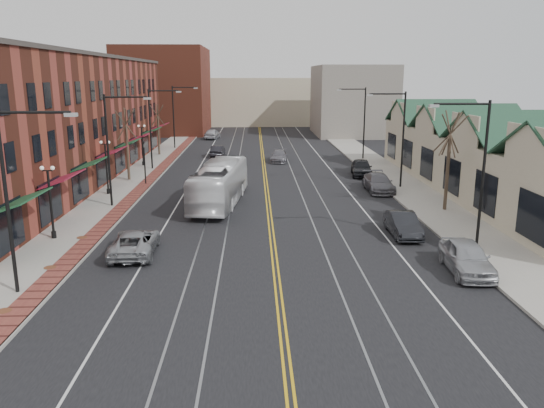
{
  "coord_description": "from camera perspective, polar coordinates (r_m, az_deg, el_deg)",
  "views": [
    {
      "loc": [
        -1.03,
        -22.13,
        9.4
      ],
      "look_at": [
        0.01,
        8.37,
        2.0
      ],
      "focal_mm": 35.0,
      "sensor_mm": 36.0,
      "label": 1
    }
  ],
  "objects": [
    {
      "name": "manhole_mid",
      "position": [
        28.64,
        -22.77,
        -6.3
      ],
      "size": [
        0.6,
        0.6,
        0.02
      ],
      "primitive_type": "cylinder",
      "color": "#592D19",
      "rests_on": "sidewalk_left"
    },
    {
      "name": "sidewalk_left",
      "position": [
        44.52,
        -16.17,
        0.99
      ],
      "size": [
        4.0,
        120.0,
        0.15
      ],
      "primitive_type": "cube",
      "color": "gray",
      "rests_on": "ground"
    },
    {
      "name": "parked_car_b",
      "position": [
        32.82,
        13.89,
        -2.14
      ],
      "size": [
        1.56,
        4.31,
        1.41
      ],
      "primitive_type": "imported",
      "rotation": [
        0.0,
        0.0,
        -0.02
      ],
      "color": "black",
      "rests_on": "ground"
    },
    {
      "name": "parked_suv",
      "position": [
        29.52,
        -14.55,
        -4.0
      ],
      "size": [
        2.49,
        5.0,
        1.36
      ],
      "primitive_type": "imported",
      "rotation": [
        0.0,
        0.0,
        3.19
      ],
      "color": "#9A9DA1",
      "rests_on": "ground"
    },
    {
      "name": "ground",
      "position": [
        24.06,
        0.68,
        -9.36
      ],
      "size": [
        160.0,
        160.0,
        0.0
      ],
      "primitive_type": "plane",
      "color": "black",
      "rests_on": "ground"
    },
    {
      "name": "lamppost_l_3",
      "position": [
        57.8,
        -13.76,
        6.09
      ],
      "size": [
        0.84,
        0.28,
        4.27
      ],
      "color": "black",
      "rests_on": "sidewalk_left"
    },
    {
      "name": "streetlight_r_1",
      "position": [
        45.96,
        13.42,
        7.8
      ],
      "size": [
        3.33,
        0.25,
        8.0
      ],
      "color": "black",
      "rests_on": "sidewalk_right"
    },
    {
      "name": "building_right",
      "position": [
        46.77,
        22.14,
        3.89
      ],
      "size": [
        8.0,
        36.0,
        4.6
      ],
      "primitive_type": "cube",
      "color": "#BAAF8F",
      "rests_on": "ground"
    },
    {
      "name": "streetlight_r_2",
      "position": [
        61.49,
        9.51,
        9.36
      ],
      "size": [
        3.33,
        0.25,
        8.0
      ],
      "color": "black",
      "rests_on": "sidewalk_right"
    },
    {
      "name": "building_left",
      "position": [
        52.46,
        -22.22,
        8.37
      ],
      "size": [
        10.0,
        50.0,
        11.0
      ],
      "primitive_type": "cube",
      "color": "brown",
      "rests_on": "ground"
    },
    {
      "name": "parked_car_a",
      "position": [
        27.65,
        20.2,
        -5.39
      ],
      "size": [
        2.18,
        4.74,
        1.57
      ],
      "primitive_type": "imported",
      "rotation": [
        0.0,
        0.0,
        -0.07
      ],
      "color": "#A7A8AE",
      "rests_on": "ground"
    },
    {
      "name": "lamppost_l_2",
      "position": [
        44.33,
        -17.35,
        3.66
      ],
      "size": [
        0.84,
        0.28,
        4.27
      ],
      "color": "black",
      "rests_on": "sidewalk_left"
    },
    {
      "name": "streetlight_l_1",
      "position": [
        39.66,
        -16.68,
        6.73
      ],
      "size": [
        3.33,
        0.25,
        8.0
      ],
      "color": "black",
      "rests_on": "sidewalk_left"
    },
    {
      "name": "distant_car_far",
      "position": [
        82.02,
        -6.42,
        7.52
      ],
      "size": [
        2.49,
        4.86,
        1.58
      ],
      "primitive_type": "imported",
      "rotation": [
        0.0,
        0.0,
        3.0
      ],
      "color": "#B7B8BF",
      "rests_on": "ground"
    },
    {
      "name": "tree_right_mid",
      "position": [
        38.99,
        18.44,
        4.6
      ],
      "size": [
        1.9,
        1.46,
        6.93
      ],
      "color": "#382B21",
      "rests_on": "sidewalk_right"
    },
    {
      "name": "distant_car_right",
      "position": [
        59.65,
        0.77,
        5.18
      ],
      "size": [
        2.21,
        4.53,
        1.27
      ],
      "primitive_type": "imported",
      "rotation": [
        0.0,
        0.0,
        -0.1
      ],
      "color": "slate",
      "rests_on": "ground"
    },
    {
      "name": "streetlight_l_3",
      "position": [
        70.98,
        -10.21,
        9.88
      ],
      "size": [
        3.33,
        0.25,
        8.0
      ],
      "color": "black",
      "rests_on": "sidewalk_left"
    },
    {
      "name": "streetlight_l_0",
      "position": [
        24.68,
        -25.87,
        2.05
      ],
      "size": [
        3.33,
        0.25,
        8.0
      ],
      "color": "black",
      "rests_on": "sidewalk_left"
    },
    {
      "name": "parked_car_d",
      "position": [
        51.82,
        9.6,
        3.88
      ],
      "size": [
        2.45,
        4.88,
        1.6
      ],
      "primitive_type": "imported",
      "rotation": [
        0.0,
        0.0,
        -0.12
      ],
      "color": "black",
      "rests_on": "ground"
    },
    {
      "name": "sidewalk_right",
      "position": [
        45.07,
        14.91,
        1.22
      ],
      "size": [
        4.0,
        120.0,
        0.15
      ],
      "primitive_type": "cube",
      "color": "gray",
      "rests_on": "ground"
    },
    {
      "name": "tree_left_far",
      "position": [
        65.43,
        -12.15,
        7.96
      ],
      "size": [
        1.66,
        1.28,
        6.02
      ],
      "color": "#382B21",
      "rests_on": "sidewalk_left"
    },
    {
      "name": "tree_left_near",
      "position": [
        49.82,
        -15.34,
        6.36
      ],
      "size": [
        1.78,
        1.37,
        6.48
      ],
      "color": "#382B21",
      "rests_on": "sidewalk_left"
    },
    {
      "name": "transit_bus",
      "position": [
        39.64,
        -5.65,
        2.16
      ],
      "size": [
        3.97,
        11.46,
        3.13
      ],
      "primitive_type": "imported",
      "rotation": [
        0.0,
        0.0,
        3.02
      ],
      "color": "white",
      "rests_on": "ground"
    },
    {
      "name": "backdrop_left",
      "position": [
        93.37,
        -11.42,
        11.89
      ],
      "size": [
        14.0,
        18.0,
        14.0
      ],
      "primitive_type": "cube",
      "color": "brown",
      "rests_on": "ground"
    },
    {
      "name": "backdrop_mid",
      "position": [
        107.25,
        -1.42,
        11.0
      ],
      "size": [
        22.0,
        14.0,
        9.0
      ],
      "primitive_type": "cube",
      "color": "#BAAF8F",
      "rests_on": "ground"
    },
    {
      "name": "parked_car_c",
      "position": [
        44.96,
        11.38,
        2.24
      ],
      "size": [
        2.06,
        5.05,
        1.47
      ],
      "primitive_type": "imported",
      "rotation": [
        0.0,
        0.0,
        -0.0
      ],
      "color": "slate",
      "rests_on": "ground"
    },
    {
      "name": "manhole_far",
      "position": [
        33.11,
        -19.78,
        -3.41
      ],
      "size": [
        0.6,
        0.6,
        0.02
      ],
      "primitive_type": "cylinder",
      "color": "#592D19",
      "rests_on": "sidewalk_left"
    },
    {
      "name": "backdrop_right",
      "position": [
        88.68,
        8.62,
        10.96
      ],
      "size": [
        12.0,
        16.0,
        11.0
      ],
      "primitive_type": "cube",
      "color": "slate",
      "rests_on": "ground"
    },
    {
      "name": "streetlight_r_0",
      "position": [
        30.92,
        21.14,
        4.58
      ],
      "size": [
        3.33,
        0.25,
        8.0
      ],
      "color": "black",
      "rests_on": "sidewalk_right"
    },
    {
      "name": "lamppost_l_1",
      "position": [
        33.14,
        -22.7,
        0.01
      ],
      "size": [
        0.84,
        0.28,
        4.27
      ],
      "color": "black",
      "rests_on": "sidewalk_left"
    },
    {
      "name": "traffic_signal",
      "position": [
        47.64,
        -13.56,
        4.74
      ],
      "size": [
        0.18,
        0.15,
        3.8
      ],
      "color": "black",
      "rests_on": "sidewalk_left"
    },
    {
      "name": "distant_car_left",
      "position": [
        63.96,
        -5.87,
        5.7
      ],
      "size": [
        1.63,
        4.04,
        1.3
      ],
      "primitive_type": "imported",
      "rotation": [
        0.0,
        0.0,
        3.08
      ],
      "color": "black",
      "rests_on": "ground"
    },
    {
      "name": "manhole_near",
      "position": [
        24.37,
        -26.88,
        -10.21
      ],
      "size": [
        0.6,
        0.6,
        0.02
      ],
      "primitive_type": "cylinder",
      "color": "#592D19",
      "rests_on": "sidewalk_left"
    },
    {
      "name": "streetlight_l_2",
      "position": [
        55.22,
        -12.54,
        8.77
      ],
      "size": [
        3.33,
        0.25,
        8.0
      ],
      "color": "black",
      "rests_on": "sidewalk_left"
    }
  ]
}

